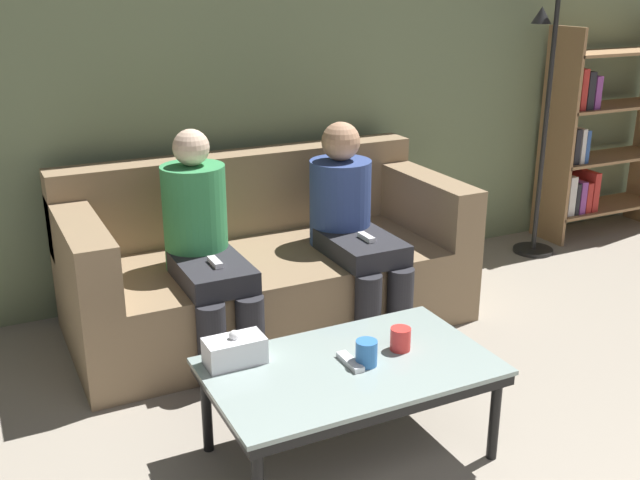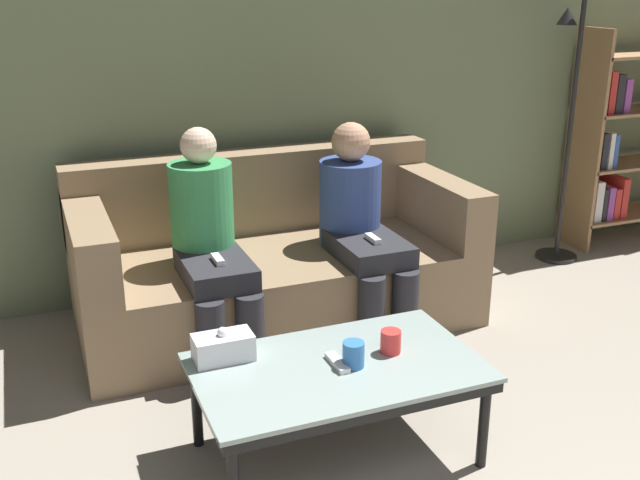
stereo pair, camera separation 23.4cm
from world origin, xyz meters
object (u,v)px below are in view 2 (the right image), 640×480
(bookshelf, at_px, (624,144))
(standing_lamp, at_px, (576,89))
(coffee_table, at_px, (337,374))
(couch, at_px, (273,263))
(cup_near_left, at_px, (353,354))
(seated_person_mid_left, at_px, (360,223))
(game_remote, at_px, (337,363))
(tissue_box, at_px, (223,347))
(seated_person_left_end, at_px, (209,241))
(cup_near_right, at_px, (391,342))

(bookshelf, relative_size, standing_lamp, 0.81)
(coffee_table, distance_m, bookshelf, 3.19)
(couch, bearing_deg, bookshelf, 6.79)
(coffee_table, xyz_separation_m, cup_near_left, (0.05, -0.03, 0.09))
(coffee_table, xyz_separation_m, seated_person_mid_left, (0.56, 1.03, 0.21))
(seated_person_mid_left, bearing_deg, game_remote, -118.63)
(bookshelf, bearing_deg, tissue_box, -156.31)
(seated_person_left_end, bearing_deg, seated_person_mid_left, -0.11)
(tissue_box, distance_m, seated_person_left_end, 0.86)
(cup_near_right, height_order, game_remote, cup_near_right)
(standing_lamp, relative_size, seated_person_mid_left, 1.70)
(couch, relative_size, cup_near_left, 20.76)
(couch, distance_m, cup_near_right, 1.25)
(couch, distance_m, bookshelf, 2.63)
(coffee_table, height_order, cup_near_right, cup_near_right)
(tissue_box, distance_m, game_remote, 0.43)
(tissue_box, bearing_deg, game_remote, -27.78)
(couch, bearing_deg, game_remote, -97.80)
(couch, distance_m, tissue_box, 1.21)
(standing_lamp, relative_size, seated_person_left_end, 1.65)
(bookshelf, distance_m, seated_person_mid_left, 2.26)
(coffee_table, height_order, standing_lamp, standing_lamp)
(tissue_box, xyz_separation_m, game_remote, (0.38, -0.20, -0.04))
(cup_near_left, height_order, game_remote, cup_near_left)
(couch, distance_m, cup_near_left, 1.31)
(standing_lamp, bearing_deg, cup_near_left, -145.56)
(bookshelf, relative_size, seated_person_mid_left, 1.37)
(cup_near_right, bearing_deg, seated_person_mid_left, 71.66)
(coffee_table, relative_size, cup_near_left, 10.82)
(game_remote, distance_m, standing_lamp, 2.70)
(bookshelf, bearing_deg, cup_near_left, -149.38)
(coffee_table, bearing_deg, cup_near_right, 4.23)
(cup_near_left, distance_m, seated_person_mid_left, 1.18)
(couch, height_order, bookshelf, bookshelf)
(cup_near_left, relative_size, seated_person_left_end, 0.09)
(cup_near_left, xyz_separation_m, seated_person_mid_left, (0.51, 1.06, 0.12))
(coffee_table, relative_size, game_remote, 7.01)
(cup_near_right, xyz_separation_m, tissue_box, (-0.60, 0.18, 0.01))
(coffee_table, height_order, tissue_box, tissue_box)
(coffee_table, relative_size, seated_person_left_end, 0.98)
(cup_near_left, distance_m, seated_person_left_end, 1.10)
(cup_near_left, xyz_separation_m, standing_lamp, (2.13, 1.46, 0.65))
(coffee_table, xyz_separation_m, game_remote, (0.00, 0.00, 0.05))
(tissue_box, xyz_separation_m, seated_person_mid_left, (0.94, 0.83, 0.12))
(game_remote, bearing_deg, cup_near_left, -30.41)
(coffee_table, height_order, game_remote, game_remote)
(cup_near_left, height_order, seated_person_left_end, seated_person_left_end)
(cup_near_right, bearing_deg, game_remote, -175.77)
(coffee_table, relative_size, bookshelf, 0.73)
(coffee_table, relative_size, seated_person_mid_left, 1.00)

